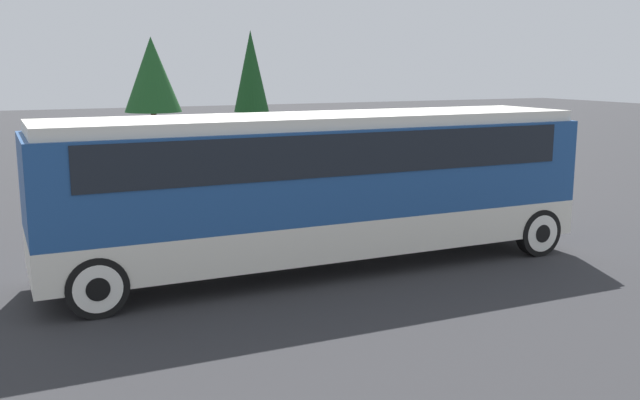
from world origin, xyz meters
TOP-DOWN VIEW (x-y plane):
  - ground_plane at (0.00, 0.00)m, footprint 120.00×120.00m
  - tour_bus at (0.10, -0.00)m, footprint 11.12×2.59m
  - parked_car_near at (-1.16, 8.72)m, footprint 4.15×1.92m
  - parked_car_mid at (1.43, 5.14)m, footprint 4.11×1.86m
  - tree_left at (8.06, 26.84)m, footprint 2.04×2.04m
  - tree_center at (1.72, 23.84)m, footprint 2.87×2.87m

SIDE VIEW (x-z plane):
  - ground_plane at x=0.00m, z-range 0.00..0.00m
  - parked_car_mid at x=1.43m, z-range 0.01..1.33m
  - parked_car_near at x=-1.16m, z-range -0.01..1.42m
  - tour_bus at x=0.10m, z-range 0.32..3.46m
  - tree_center at x=1.72m, z-range 0.88..6.42m
  - tree_left at x=8.06m, z-range 0.71..6.83m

